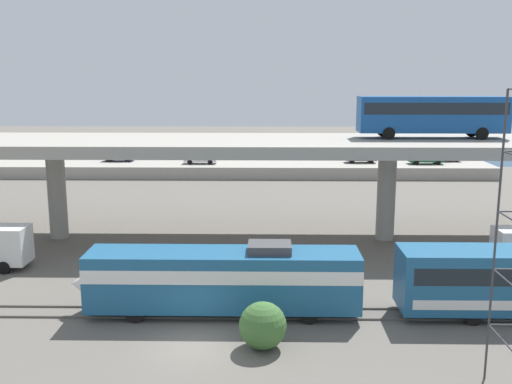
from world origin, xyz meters
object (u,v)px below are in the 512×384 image
at_px(train_locomotive, 210,277).
at_px(parked_car_1, 361,157).
at_px(parked_car_0, 119,156).
at_px(transit_bus_on_overpass, 432,113).
at_px(parked_car_2, 444,156).
at_px(parked_car_4, 425,158).
at_px(parked_car_3, 201,158).

xyz_separation_m(train_locomotive, parked_car_1, (16.13, 48.84, 0.18)).
bearing_deg(parked_car_0, transit_bus_on_overpass, 136.24).
distance_m(transit_bus_on_overpass, parked_car_1, 32.71).
distance_m(train_locomotive, parked_car_1, 51.44).
bearing_deg(parked_car_2, transit_bus_on_overpass, -108.68).
bearing_deg(parked_car_2, parked_car_4, -140.83).
bearing_deg(parked_car_4, parked_car_0, 177.31).
relative_size(train_locomotive, parked_car_4, 3.50).
xyz_separation_m(parked_car_1, parked_car_3, (-21.86, -1.22, 0.00)).
distance_m(parked_car_2, parked_car_4, 4.34).
bearing_deg(train_locomotive, parked_car_2, -119.01).
bearing_deg(transit_bus_on_overpass, parked_car_3, 126.35).
distance_m(train_locomotive, transit_bus_on_overpass, 25.28).
xyz_separation_m(parked_car_1, parked_car_4, (8.53, -1.05, 0.00)).
distance_m(parked_car_2, parked_car_3, 33.87).
xyz_separation_m(parked_car_0, parked_car_3, (11.64, -2.14, 0.00)).
xyz_separation_m(transit_bus_on_overpass, parked_car_1, (-0.59, 31.72, -7.97)).
relative_size(parked_car_2, parked_car_3, 0.96).
relative_size(train_locomotive, parked_car_2, 3.83).
distance_m(train_locomotive, parked_car_0, 52.71).
bearing_deg(parked_car_3, parked_car_4, -179.68).
relative_size(parked_car_3, parked_car_4, 0.95).
xyz_separation_m(transit_bus_on_overpass, parked_car_3, (-22.45, 30.51, -7.97)).
height_order(parked_car_0, parked_car_1, same).
relative_size(parked_car_1, parked_car_3, 0.93).
xyz_separation_m(train_locomotive, transit_bus_on_overpass, (16.72, 17.12, 8.14)).
distance_m(parked_car_1, parked_car_3, 21.90).
xyz_separation_m(parked_car_3, parked_car_4, (30.39, 0.17, 0.00)).
height_order(train_locomotive, parked_car_0, train_locomotive).
relative_size(transit_bus_on_overpass, parked_car_4, 2.58).
bearing_deg(parked_car_1, parked_car_0, -1.58).
height_order(train_locomotive, parked_car_1, train_locomotive).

